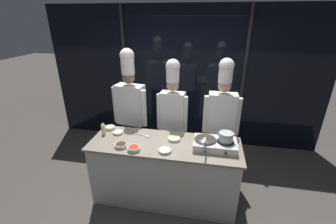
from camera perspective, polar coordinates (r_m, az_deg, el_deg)
The scene contains 17 objects.
ground_plane at distance 3.60m, azimuth -0.78°, elevation -20.48°, with size 24.00×24.00×0.00m, color #47423D.
window_wall_back at distance 4.48m, azimuth 3.57°, elevation 8.50°, with size 5.40×0.09×2.70m.
demo_counter at distance 3.30m, azimuth -0.82°, elevation -14.72°, with size 2.03×0.71×0.91m.
portable_stove at distance 2.98m, azimuth 11.85°, elevation -7.99°, with size 0.54×0.36×0.11m.
frying_pan at distance 2.93m, azimuth 9.51°, elevation -6.58°, with size 0.28×0.49×0.04m.
stock_pot at distance 2.92m, azimuth 14.51°, elevation -6.08°, with size 0.21×0.18×0.12m.
squeeze_bottle_oil at distance 3.34m, azimuth -16.12°, elevation -4.08°, with size 0.06×0.06×0.19m.
prep_bowl_garlic at distance 2.85m, azimuth -0.82°, elevation -9.70°, with size 0.17×0.17×0.04m.
prep_bowl_bean_sprouts at distance 3.34m, azimuth -12.60°, elevation -5.05°, with size 0.15×0.15×0.04m.
prep_bowl_ginger at distance 3.10m, azimuth 1.52°, elevation -6.75°, with size 0.17×0.17×0.04m.
prep_bowl_chili_flakes at distance 2.91m, azimuth -8.70°, elevation -9.09°, with size 0.17×0.17×0.05m.
prep_bowl_soy_glaze at distance 3.01m, azimuth -11.87°, elevation -8.17°, with size 0.17×0.17×0.05m.
prep_bowl_onion at distance 3.49m, azimuth -14.48°, elevation -3.83°, with size 0.14×0.14×0.05m.
serving_spoon_slotted at distance 3.22m, azimuth -5.86°, elevation -6.00°, with size 0.25×0.09×0.02m.
chef_head at distance 3.72m, azimuth -9.56°, elevation 2.11°, with size 0.60×0.31×2.05m.
chef_sous at distance 3.52m, azimuth 1.14°, elevation 0.78°, with size 0.50×0.23×1.92m.
chef_line at distance 3.50m, azimuth 13.49°, elevation -0.14°, with size 0.56×0.22×1.96m.
Camera 1 is at (0.52, -2.55, 2.49)m, focal length 24.00 mm.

